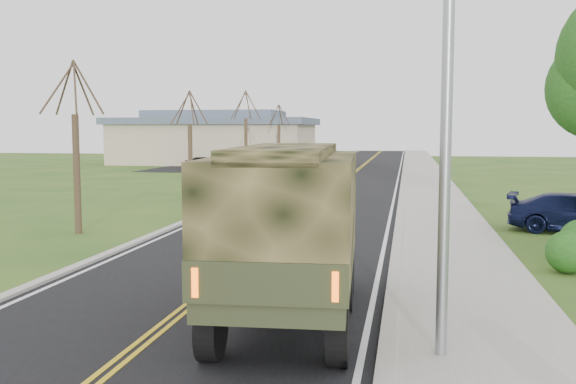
# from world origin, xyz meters

# --- Properties ---
(ground) EXTENTS (160.00, 160.00, 0.00)m
(ground) POSITION_xyz_m (0.00, 0.00, 0.00)
(ground) COLOR #274D19
(ground) RESTS_ON ground
(road) EXTENTS (8.00, 120.00, 0.01)m
(road) POSITION_xyz_m (0.00, 40.00, 0.01)
(road) COLOR black
(road) RESTS_ON ground
(curb_right) EXTENTS (0.30, 120.00, 0.12)m
(curb_right) POSITION_xyz_m (4.15, 40.00, 0.06)
(curb_right) COLOR #9E998E
(curb_right) RESTS_ON ground
(sidewalk_right) EXTENTS (3.20, 120.00, 0.10)m
(sidewalk_right) POSITION_xyz_m (5.90, 40.00, 0.05)
(sidewalk_right) COLOR #9E998E
(sidewalk_right) RESTS_ON ground
(curb_left) EXTENTS (0.30, 120.00, 0.10)m
(curb_left) POSITION_xyz_m (-4.15, 40.00, 0.05)
(curb_left) COLOR #9E998E
(curb_left) RESTS_ON ground
(street_light) EXTENTS (1.65, 0.22, 8.00)m
(street_light) POSITION_xyz_m (4.90, -0.50, 4.43)
(street_light) COLOR gray
(street_light) RESTS_ON ground
(bare_tree_a) EXTENTS (1.93, 2.26, 6.08)m
(bare_tree_a) POSITION_xyz_m (-7.00, 10.00, 2.63)
(bare_tree_a) COLOR #38281C
(bare_tree_a) RESTS_ON ground
(bare_tree_b) EXTENTS (1.83, 2.14, 5.73)m
(bare_tree_b) POSITION_xyz_m (-7.00, 22.00, 2.48)
(bare_tree_b) COLOR #38281C
(bare_tree_b) RESTS_ON ground
(bare_tree_c) EXTENTS (2.04, 2.39, 6.42)m
(bare_tree_c) POSITION_xyz_m (-7.00, 34.00, 2.78)
(bare_tree_c) COLOR #38281C
(bare_tree_c) RESTS_ON ground
(bare_tree_d) EXTENTS (1.88, 2.20, 5.91)m
(bare_tree_d) POSITION_xyz_m (-7.00, 46.00, 2.55)
(bare_tree_d) COLOR #38281C
(bare_tree_d) RESTS_ON ground
(commercial_building) EXTENTS (25.50, 21.50, 5.65)m
(commercial_building) POSITION_xyz_m (-15.98, 55.97, 2.69)
(commercial_building) COLOR tan
(commercial_building) RESTS_ON ground
(military_truck) EXTENTS (2.77, 6.91, 3.38)m
(military_truck) POSITION_xyz_m (2.25, 1.17, 1.94)
(military_truck) COLOR black
(military_truck) RESTS_ON ground
(suv_champagne) EXTENTS (2.43, 4.77, 1.29)m
(suv_champagne) POSITION_xyz_m (-2.61, 15.73, 0.65)
(suv_champagne) COLOR tan
(suv_champagne) RESTS_ON ground
(sedan_silver) EXTENTS (1.76, 4.39, 1.42)m
(sedan_silver) POSITION_xyz_m (-2.31, 23.12, 0.71)
(sedan_silver) COLOR #A9AAAE
(sedan_silver) RESTS_ON ground
(lot_car_dark) EXTENTS (3.88, 2.59, 1.23)m
(lot_car_dark) POSITION_xyz_m (-13.97, 45.77, 0.61)
(lot_car_dark) COLOR black
(lot_car_dark) RESTS_ON ground
(lot_car_silver) EXTENTS (4.51, 1.83, 1.46)m
(lot_car_silver) POSITION_xyz_m (-10.17, 48.49, 0.73)
(lot_car_silver) COLOR #B7B6BC
(lot_car_silver) RESTS_ON ground
(lot_car_navy) EXTENTS (5.35, 3.06, 1.46)m
(lot_car_navy) POSITION_xyz_m (-7.49, 48.03, 0.73)
(lot_car_navy) COLOR #101D3C
(lot_car_navy) RESTS_ON ground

